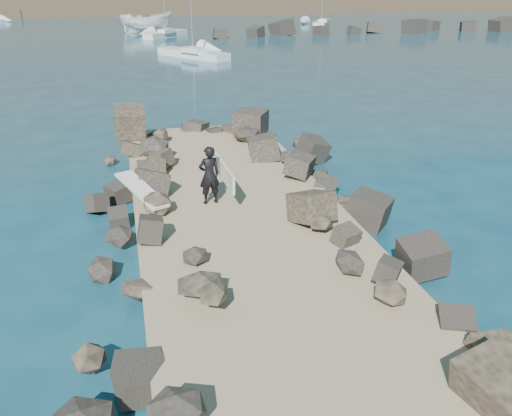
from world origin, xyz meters
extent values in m
plane|color=#0F384C|center=(0.00, 0.00, 0.00)|extent=(800.00, 800.00, 0.00)
cube|color=#8C7759|center=(0.00, -2.00, 0.30)|extent=(6.00, 26.00, 0.60)
cube|color=black|center=(-2.90, -1.50, 0.50)|extent=(2.60, 22.00, 1.00)
cube|color=black|center=(2.90, -1.50, 0.50)|extent=(2.60, 22.00, 1.00)
cube|color=black|center=(35.00, 55.00, 0.60)|extent=(52.00, 4.00, 1.20)
cube|color=beige|center=(-2.74, 1.93, 1.04)|extent=(1.50, 2.25, 0.07)
imported|color=white|center=(0.64, 61.61, 1.24)|extent=(6.69, 3.24, 2.48)
imported|color=black|center=(-0.75, 1.84, 1.48)|extent=(0.71, 0.53, 1.76)
cube|color=beige|center=(-0.30, 1.84, 1.53)|extent=(0.23, 2.18, 0.69)
cube|color=silver|center=(25.48, 66.69, 0.25)|extent=(4.60, 7.24, 0.80)
cube|color=silver|center=(25.48, 65.91, 0.75)|extent=(1.93, 2.34, 0.44)
cube|color=silver|center=(3.37, 37.85, 0.25)|extent=(5.83, 7.33, 0.80)
cylinder|color=gray|center=(3.37, 37.85, 4.86)|extent=(0.12, 0.12, 8.53)
cube|color=silver|center=(3.37, 37.09, 0.75)|extent=(2.26, 2.49, 0.44)
cube|color=silver|center=(38.58, 95.50, 0.25)|extent=(1.33, 5.95, 0.80)
cube|color=silver|center=(38.58, 94.79, 0.75)|extent=(0.96, 1.67, 0.44)
cube|color=silver|center=(2.51, 55.90, 0.25)|extent=(5.57, 5.95, 0.80)
cube|color=silver|center=(2.51, 55.31, 0.75)|extent=(2.05, 2.11, 0.44)
camera|label=1|loc=(-3.04, -13.93, 7.00)|focal=40.00mm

